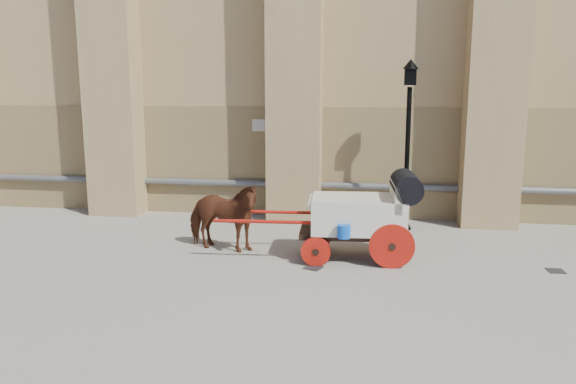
# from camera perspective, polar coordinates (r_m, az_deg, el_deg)

# --- Properties ---
(ground) EXTENTS (90.00, 90.00, 0.00)m
(ground) POSITION_cam_1_polar(r_m,az_deg,el_deg) (11.66, 3.20, -7.02)
(ground) COLOR slate
(ground) RESTS_ON ground
(horse) EXTENTS (1.95, 1.21, 1.53)m
(horse) POSITION_cam_1_polar(r_m,az_deg,el_deg) (12.25, -6.70, -2.48)
(horse) COLOR brown
(horse) RESTS_ON ground
(carriage) EXTENTS (4.23, 1.55, 1.83)m
(carriage) POSITION_cam_1_polar(r_m,az_deg,el_deg) (11.68, 7.85, -2.06)
(carriage) COLOR black
(carriage) RESTS_ON ground
(street_lamp) EXTENTS (0.39, 0.39, 4.18)m
(street_lamp) POSITION_cam_1_polar(r_m,az_deg,el_deg) (14.11, 12.07, 5.15)
(street_lamp) COLOR black
(street_lamp) RESTS_ON ground
(drain_grate_near) EXTENTS (0.42, 0.42, 0.01)m
(drain_grate_near) POSITION_cam_1_polar(r_m,az_deg,el_deg) (11.22, 2.58, -7.70)
(drain_grate_near) COLOR black
(drain_grate_near) RESTS_ON ground
(drain_grate_far) EXTENTS (0.33, 0.33, 0.01)m
(drain_grate_far) POSITION_cam_1_polar(r_m,az_deg,el_deg) (12.20, 25.55, -7.24)
(drain_grate_far) COLOR black
(drain_grate_far) RESTS_ON ground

